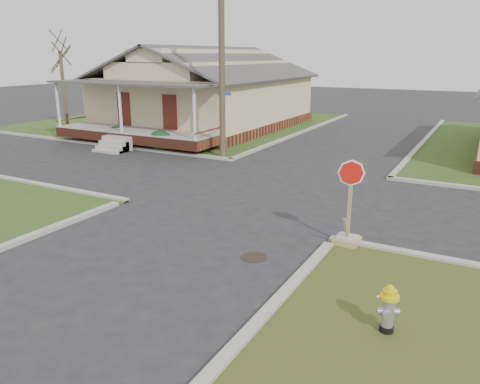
% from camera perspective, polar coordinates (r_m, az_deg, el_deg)
% --- Properties ---
extents(ground, '(120.00, 120.00, 0.00)m').
position_cam_1_polar(ground, '(12.89, -6.08, -5.20)').
color(ground, '#242426').
rests_on(ground, ground).
extents(verge_far_left, '(19.00, 19.00, 0.05)m').
position_cam_1_polar(verge_far_left, '(34.51, -7.10, 8.47)').
color(verge_far_left, '#2B4619').
rests_on(verge_far_left, ground).
extents(curbs, '(80.00, 40.00, 0.12)m').
position_cam_1_polar(curbs, '(17.01, 3.45, 0.25)').
color(curbs, '#9F9C8F').
rests_on(curbs, ground).
extents(manhole, '(0.64, 0.64, 0.01)m').
position_cam_1_polar(manhole, '(11.45, 1.71, -7.95)').
color(manhole, black).
rests_on(manhole, ground).
extents(corner_house, '(10.10, 15.50, 5.30)m').
position_cam_1_polar(corner_house, '(31.52, -4.11, 11.92)').
color(corner_house, brown).
rests_on(corner_house, ground).
extents(utility_pole, '(1.80, 0.28, 9.00)m').
position_cam_1_polar(utility_pole, '(21.75, -2.23, 16.23)').
color(utility_pole, '#413326').
rests_on(utility_pole, ground).
extents(tree_far_left, '(0.22, 0.22, 4.90)m').
position_cam_1_polar(tree_far_left, '(33.16, -20.68, 11.54)').
color(tree_far_left, '#413326').
rests_on(tree_far_left, verge_far_left).
extents(fire_hydrant, '(0.34, 0.34, 0.90)m').
position_cam_1_polar(fire_hydrant, '(8.72, 17.66, -13.11)').
color(fire_hydrant, black).
rests_on(fire_hydrant, ground).
extents(stop_sign, '(0.63, 0.61, 2.21)m').
position_cam_1_polar(stop_sign, '(12.28, 13.03, -4.04)').
color(stop_sign, '#A18857').
rests_on(stop_sign, ground).
extents(hedge_left, '(1.23, 1.01, 0.94)m').
position_cam_1_polar(hedge_left, '(26.99, -14.83, 6.91)').
color(hedge_left, '#123314').
rests_on(hedge_left, verge_far_left).
extents(hedge_right, '(1.36, 1.12, 1.04)m').
position_cam_1_polar(hedge_right, '(24.10, -9.66, 6.26)').
color(hedge_right, '#123314').
rests_on(hedge_right, verge_far_left).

